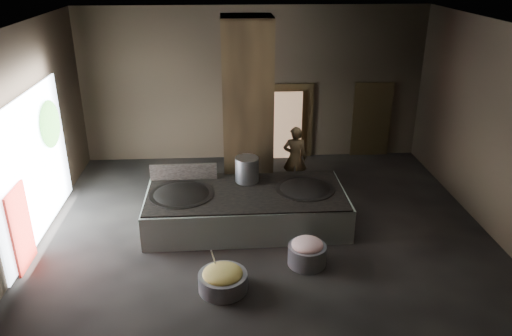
{
  "coord_description": "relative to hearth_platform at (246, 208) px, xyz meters",
  "views": [
    {
      "loc": [
        -0.83,
        -9.85,
        5.77
      ],
      "look_at": [
        -0.16,
        0.67,
        1.25
      ],
      "focal_mm": 35.0,
      "sensor_mm": 36.0,
      "label": 1
    }
  ],
  "objects": [
    {
      "name": "ladle",
      "position": [
        -0.69,
        -2.31,
        0.16
      ],
      "size": [
        0.12,
        0.36,
        0.65
      ],
      "primitive_type": "cylinder",
      "rotation": [
        0.49,
        0.0,
        -0.27
      ],
      "color": "#999DA0",
      "rests_on": "veg_basin"
    },
    {
      "name": "meat_fill",
      "position": [
        1.15,
        -1.73,
        0.06
      ],
      "size": [
        0.64,
        0.64,
        0.24
      ],
      "primitive_type": "ellipsoid",
      "color": "#D27E7F",
      "rests_on": "meat_basin"
    },
    {
      "name": "hearth_platform",
      "position": [
        0.0,
        0.0,
        0.0
      ],
      "size": [
        4.56,
        2.23,
        0.79
      ],
      "primitive_type": "cube",
      "rotation": [
        0.0,
        0.0,
        0.01
      ],
      "color": "silver",
      "rests_on": "ground"
    },
    {
      "name": "wok_right",
      "position": [
        1.35,
        0.05,
        0.36
      ],
      "size": [
        1.33,
        1.33,
        0.37
      ],
      "primitive_type": "ellipsoid",
      "color": "black",
      "rests_on": "hearth_platform"
    },
    {
      "name": "wok_left_rim",
      "position": [
        -1.45,
        -0.05,
        0.43
      ],
      "size": [
        1.46,
        1.46,
        0.05
      ],
      "primitive_type": "cylinder",
      "color": "black",
      "rests_on": "hearth_platform"
    },
    {
      "name": "doorway_near_glow",
      "position": [
        1.42,
        3.98,
        0.66
      ],
      "size": [
        0.87,
        0.04,
        2.07
      ],
      "primitive_type": "cube",
      "color": "#8C6647",
      "rests_on": "ground"
    },
    {
      "name": "doorway_far_glow",
      "position": [
        4.13,
        4.34,
        0.66
      ],
      "size": [
        0.77,
        0.04,
        1.83
      ],
      "primitive_type": "cube",
      "color": "#8C6647",
      "rests_on": "ground"
    },
    {
      "name": "right_wall",
      "position": [
        5.47,
        -0.32,
        1.86
      ],
      "size": [
        0.1,
        9.0,
        4.5
      ],
      "primitive_type": "cube",
      "color": "black",
      "rests_on": "ground"
    },
    {
      "name": "left_opening",
      "position": [
        -4.53,
        -0.12,
        1.21
      ],
      "size": [
        0.04,
        4.2,
        3.1
      ],
      "primitive_type": "cube",
      "color": "white",
      "rests_on": "ground"
    },
    {
      "name": "platform_cap",
      "position": [
        0.0,
        0.0,
        0.42
      ],
      "size": [
        4.43,
        2.13,
        0.03
      ],
      "primitive_type": "cube",
      "color": "black",
      "rests_on": "hearth_platform"
    },
    {
      "name": "pavilion_sliver",
      "position": [
        -4.46,
        -1.42,
        0.46
      ],
      "size": [
        0.05,
        0.9,
        1.7
      ],
      "primitive_type": "cube",
      "color": "maroon",
      "rests_on": "ground"
    },
    {
      "name": "splash_guard",
      "position": [
        -1.45,
        0.75,
        0.64
      ],
      "size": [
        1.58,
        0.08,
        0.39
      ],
      "primitive_type": "cube",
      "rotation": [
        0.0,
        0.0,
        0.01
      ],
      "color": "black",
      "rests_on": "hearth_platform"
    },
    {
      "name": "left_wall",
      "position": [
        -4.63,
        -0.32,
        1.86
      ],
      "size": [
        0.1,
        9.0,
        4.5
      ],
      "primitive_type": "cube",
      "color": "black",
      "rests_on": "ground"
    },
    {
      "name": "back_wall",
      "position": [
        0.42,
        4.23,
        1.86
      ],
      "size": [
        10.0,
        0.1,
        4.5
      ],
      "primitive_type": "cube",
      "color": "black",
      "rests_on": "ground"
    },
    {
      "name": "veg_fill",
      "position": [
        -0.54,
        -2.46,
        -0.04
      ],
      "size": [
        0.75,
        0.75,
        0.23
      ],
      "primitive_type": "ellipsoid",
      "color": "#88A04D",
      "rests_on": "veg_basin"
    },
    {
      "name": "front_wall",
      "position": [
        0.42,
        -4.87,
        1.86
      ],
      "size": [
        10.0,
        0.1,
        4.5
      ],
      "primitive_type": "cube",
      "color": "black",
      "rests_on": "ground"
    },
    {
      "name": "meat_basin",
      "position": [
        1.15,
        -1.73,
        -0.18
      ],
      "size": [
        0.82,
        0.82,
        0.42
      ],
      "primitive_type": "cylinder",
      "rotation": [
        0.0,
        0.0,
        -0.06
      ],
      "color": "slate",
      "rests_on": "ground"
    },
    {
      "name": "wok_right_rim",
      "position": [
        1.35,
        0.05,
        0.43
      ],
      "size": [
        1.36,
        1.36,
        0.05
      ],
      "primitive_type": "cylinder",
      "color": "black",
      "rests_on": "hearth_platform"
    },
    {
      "name": "stock_pot",
      "position": [
        0.05,
        0.55,
        0.74
      ],
      "size": [
        0.55,
        0.55,
        0.59
      ],
      "primitive_type": "cylinder",
      "color": "#999DA0",
      "rests_on": "hearth_platform"
    },
    {
      "name": "veg_basin",
      "position": [
        -0.54,
        -2.46,
        -0.22
      ],
      "size": [
        1.06,
        1.06,
        0.34
      ],
      "primitive_type": "cylinder",
      "rotation": [
        0.0,
        0.0,
        0.17
      ],
      "color": "slate",
      "rests_on": "ground"
    },
    {
      "name": "ceiling",
      "position": [
        0.42,
        -0.32,
        4.16
      ],
      "size": [
        10.0,
        9.0,
        0.1
      ],
      "primitive_type": "cube",
      "color": "black",
      "rests_on": "back_wall"
    },
    {
      "name": "cook",
      "position": [
        1.37,
        1.86,
        0.47
      ],
      "size": [
        0.68,
        0.5,
        1.72
      ],
      "primitive_type": "imported",
      "rotation": [
        0.0,
        0.0,
        2.98
      ],
      "color": "brown",
      "rests_on": "ground"
    },
    {
      "name": "doorway_near",
      "position": [
        1.62,
        4.13,
        0.71
      ],
      "size": [
        1.18,
        0.08,
        2.38
      ],
      "primitive_type": "cube",
      "color": "black",
      "rests_on": "ground"
    },
    {
      "name": "pillar",
      "position": [
        0.12,
        1.58,
        1.86
      ],
      "size": [
        1.2,
        1.2,
        4.5
      ],
      "primitive_type": "cube",
      "color": "black",
      "rests_on": "ground"
    },
    {
      "name": "doorway_far",
      "position": [
        4.02,
        4.13,
        0.71
      ],
      "size": [
        1.18,
        0.08,
        2.38
      ],
      "primitive_type": "cube",
      "color": "black",
      "rests_on": "ground"
    },
    {
      "name": "floor",
      "position": [
        0.42,
        -0.32,
        -0.44
      ],
      "size": [
        10.0,
        9.0,
        0.1
      ],
      "primitive_type": "cube",
      "color": "black",
      "rests_on": "ground"
    },
    {
      "name": "wok_left",
      "position": [
        -1.45,
        -0.05,
        0.36
      ],
      "size": [
        1.43,
        1.43,
        0.39
      ],
      "primitive_type": "ellipsoid",
      "color": "black",
      "rests_on": "hearth_platform"
    },
    {
      "name": "tree_silhouette",
      "position": [
        -4.43,
        0.98,
        1.81
      ],
      "size": [
        0.28,
        1.1,
        1.1
      ],
      "primitive_type": "ellipsoid",
      "color": "#194714",
      "rests_on": "left_opening"
    }
  ]
}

